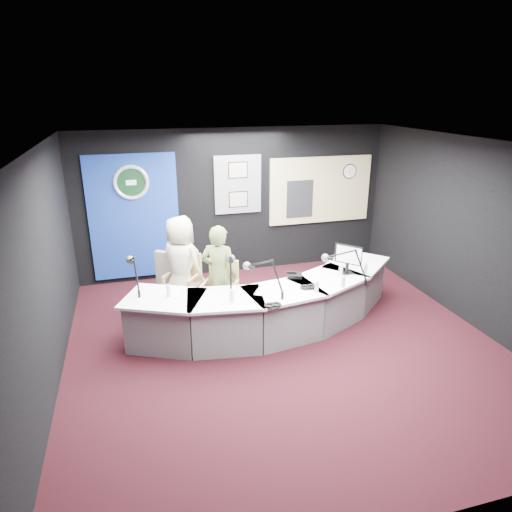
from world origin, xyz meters
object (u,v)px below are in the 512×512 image
object	(u,v)px
broadcast_desk	(270,305)
person_woman	(219,275)
person_man	(181,265)
armchair_right	(220,291)
armchair_left	(182,283)

from	to	relation	value
broadcast_desk	person_woman	xyz separation A→B (m)	(-0.69, 0.42, 0.41)
person_woman	person_man	bearing A→B (deg)	-14.07
broadcast_desk	armchair_right	world-z (taller)	armchair_right
person_man	person_woman	xyz separation A→B (m)	(0.51, -0.51, -0.02)
broadcast_desk	armchair_left	bearing A→B (deg)	142.16
armchair_left	person_man	size ratio (longest dim) A/B	0.62
armchair_right	person_man	distance (m)	0.78
armchair_right	person_woman	distance (m)	0.27
broadcast_desk	armchair_right	size ratio (longest dim) A/B	4.36
broadcast_desk	person_man	distance (m)	1.58
armchair_left	armchair_right	bearing A→B (deg)	-8.86
person_man	person_woman	bearing A→B (deg)	179.71
armchair_left	person_man	world-z (taller)	person_man
person_woman	broadcast_desk	bearing A→B (deg)	179.44
broadcast_desk	armchair_right	bearing A→B (deg)	148.55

